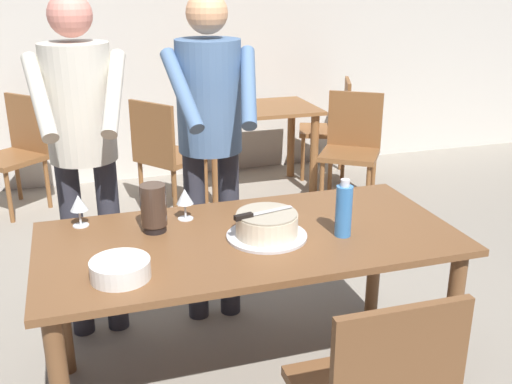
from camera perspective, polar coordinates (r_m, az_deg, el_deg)
The scene contains 17 objects.
ground_plane at distance 2.92m, azimuth -0.56°, elevation -17.74°, with size 14.00×14.00×0.00m, color gray.
back_wall at distance 5.48m, azimuth -10.80°, elevation 15.15°, with size 10.00×0.12×2.70m, color beige.
main_dining_table at distance 2.57m, azimuth -0.61°, elevation -6.32°, with size 1.76×0.84×0.75m.
cake_on_platter at distance 2.49m, azimuth 1.04°, elevation -3.26°, with size 0.34×0.34×0.11m.
cake_knife at distance 2.43m, azimuth -0.41°, elevation -2.20°, with size 0.27×0.08×0.02m.
plate_stack at distance 2.23m, azimuth -12.85°, elevation -7.21°, with size 0.22×0.22×0.07m.
wine_glass_near at distance 2.69m, azimuth -16.60°, elevation -1.10°, with size 0.08×0.08×0.14m.
wine_glass_far at distance 2.67m, azimuth -6.83°, elevation -0.54°, with size 0.08×0.08×0.14m.
water_bottle at distance 2.51m, azimuth 8.39°, elevation -1.72°, with size 0.07×0.07×0.25m.
hurricane_lamp at distance 2.56m, azimuth -9.77°, elevation -1.51°, with size 0.11×0.11×0.21m.
person_cutting_cake at distance 3.00m, azimuth -4.41°, elevation 6.27°, with size 0.47×0.56×1.72m.
person_standing_beside at distance 2.96m, azimuth -16.30°, elevation 5.31°, with size 0.47×0.56×1.72m.
background_table at distance 5.10m, azimuth 0.02°, elevation 6.33°, with size 1.00×0.70×0.74m.
background_chair_0 at distance 5.08m, azimuth -21.90°, elevation 3.83°, with size 0.62×0.62×0.90m.
background_chair_1 at distance 5.57m, azimuth 7.27°, elevation 6.44°, with size 0.57×0.57×0.90m.
background_chair_2 at distance 4.70m, azimuth -8.67°, elevation 3.82°, with size 0.62×0.62×0.90m.
background_chair_3 at distance 4.90m, azimuth 9.11°, elevation 4.48°, with size 0.61×0.61×0.90m.
Camera 1 is at (-0.66, -2.21, 1.79)m, focal length 41.82 mm.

